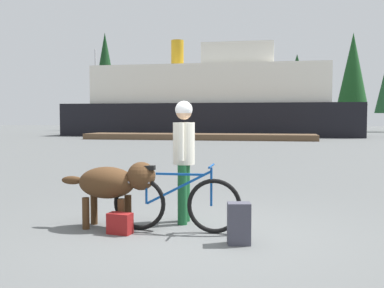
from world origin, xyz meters
TOP-DOWN VIEW (x-y plane):
  - ground_plane at (0.00, 0.00)m, footprint 160.00×160.00m
  - bicycle at (-0.26, 0.14)m, footprint 1.79×0.44m
  - person_cyclist at (-0.25, 0.67)m, footprint 0.32×0.53m
  - dog at (-1.16, 0.19)m, footprint 1.39×0.53m
  - backpack at (0.64, -0.32)m, footprint 0.31×0.25m
  - handbag_pannier at (-0.97, -0.11)m, footprint 0.35×0.23m
  - dock_pier at (-4.24, 25.59)m, footprint 16.30×2.89m
  - ferry_boat at (-4.36, 33.04)m, footprint 24.53×7.51m
  - sailboat_moored at (-16.20, 35.76)m, footprint 6.95×1.95m
  - pine_tree_far_left at (-19.21, 46.01)m, footprint 3.28×3.28m
  - pine_tree_center at (3.51, 47.72)m, footprint 3.72×3.72m
  - pine_tree_mid_back at (10.23, 51.18)m, footprint 3.54×3.54m

SIDE VIEW (x-z plane):
  - ground_plane at x=0.00m, z-range 0.00..0.00m
  - handbag_pannier at x=-0.97m, z-range 0.00..0.28m
  - dock_pier at x=-4.24m, z-range 0.00..0.40m
  - backpack at x=0.64m, z-range 0.00..0.52m
  - bicycle at x=-0.26m, z-range -0.06..0.86m
  - sailboat_moored at x=-16.20m, z-range -3.60..4.60m
  - dog at x=-1.16m, z-range 0.17..1.11m
  - person_cyclist at x=-0.25m, z-range 0.20..2.00m
  - ferry_boat at x=-4.36m, z-range -1.27..7.04m
  - pine_tree_center at x=3.51m, z-range 1.07..9.94m
  - pine_tree_far_left at x=-19.21m, z-range 1.27..13.07m
  - pine_tree_mid_back at x=10.23m, z-range 1.50..13.23m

